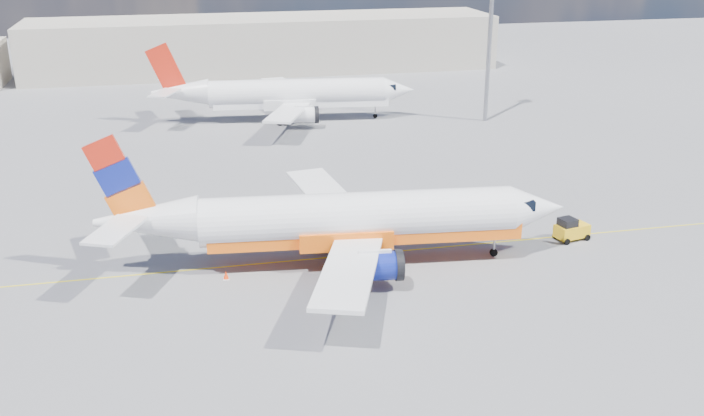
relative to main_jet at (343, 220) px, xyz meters
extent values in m
plane|color=slate|center=(-1.67, -1.76, -3.19)|extent=(240.00, 240.00, 0.00)
cube|color=yellow|center=(-1.67, 1.24, -3.19)|extent=(70.00, 0.15, 0.01)
cube|color=#BDB3A2|center=(3.33, 73.24, 0.81)|extent=(70.00, 14.00, 8.00)
cylinder|color=white|center=(0.99, -0.10, 0.21)|extent=(21.04, 5.23, 3.22)
cone|color=white|center=(13.24, -1.29, 0.21)|extent=(4.08, 3.57, 3.22)
cone|color=white|center=(-12.67, 1.24, 0.55)|extent=(6.89, 3.69, 3.06)
cube|color=black|center=(11.92, -1.16, 0.74)|extent=(1.81, 2.32, 0.66)
cube|color=#FF6410|center=(1.46, -0.14, -0.87)|extent=(20.99, 4.66, 1.14)
cube|color=white|center=(0.22, 6.64, -0.64)|extent=(4.66, 11.68, 0.76)
cube|color=white|center=(-1.07, -6.55, -0.64)|extent=(6.66, 11.72, 0.76)
cylinder|color=navy|center=(1.87, 4.10, -1.54)|extent=(3.57, 2.12, 1.80)
cylinder|color=navy|center=(1.05, -4.38, -1.54)|extent=(3.57, 2.12, 1.80)
cylinder|color=black|center=(3.38, 3.95, -1.54)|extent=(0.66, 2.02, 1.99)
cylinder|color=black|center=(2.56, -4.53, -1.54)|extent=(0.66, 2.02, 1.99)
cube|color=#FF6410|center=(-14.09, 1.37, 3.43)|extent=(4.45, 0.71, 5.91)
cube|color=white|center=(-13.79, 4.39, 1.16)|extent=(3.05, 5.07, 0.17)
cube|color=white|center=(-14.38, -1.64, 1.16)|extent=(3.80, 5.17, 0.17)
cylinder|color=#919299|center=(10.41, -1.02, -2.01)|extent=(0.19, 0.19, 1.99)
cylinder|color=black|center=(10.41, -1.02, -2.93)|extent=(0.55, 0.28, 0.53)
cylinder|color=black|center=(-0.67, 2.35, -2.77)|extent=(0.88, 0.44, 0.85)
cylinder|color=black|center=(-1.12, -2.17, -2.77)|extent=(0.88, 0.44, 0.85)
cylinder|color=white|center=(3.22, 40.45, 0.07)|extent=(20.16, 5.17, 3.08)
cone|color=white|center=(14.95, 39.21, 0.07)|extent=(3.93, 3.45, 3.08)
cone|color=white|center=(-9.85, 41.84, 0.39)|extent=(6.62, 3.58, 2.93)
cube|color=black|center=(13.68, 39.35, 0.57)|extent=(1.75, 2.24, 0.63)
cube|color=white|center=(3.67, 40.41, -0.97)|extent=(20.10, 4.62, 1.09)
cube|color=white|center=(2.54, 46.91, -0.75)|extent=(4.38, 11.18, 0.73)
cube|color=white|center=(1.20, 34.29, -0.75)|extent=(6.45, 11.22, 0.73)
cylinder|color=white|center=(4.10, 44.46, -1.61)|extent=(3.43, 2.06, 1.72)
cylinder|color=white|center=(3.25, 36.35, -1.61)|extent=(3.43, 2.06, 1.72)
cylinder|color=black|center=(5.55, 44.31, -1.61)|extent=(0.65, 1.94, 1.90)
cylinder|color=black|center=(4.69, 36.20, -1.61)|extent=(0.65, 1.94, 1.90)
cube|color=red|center=(-11.20, 41.98, 3.15)|extent=(4.26, 0.72, 5.66)
cube|color=white|center=(-10.90, 44.87, 0.98)|extent=(2.89, 4.85, 0.16)
cube|color=white|center=(-11.51, 39.10, 0.98)|extent=(3.67, 4.95, 0.16)
cylinder|color=#919299|center=(12.24, 39.50, -2.06)|extent=(0.18, 0.18, 1.90)
cylinder|color=black|center=(12.24, 39.50, -2.94)|extent=(0.53, 0.27, 0.51)
cylinder|color=black|center=(1.65, 42.81, -2.79)|extent=(0.85, 0.43, 0.82)
cylinder|color=black|center=(1.19, 38.48, -2.79)|extent=(0.85, 0.43, 0.82)
cylinder|color=black|center=(16.03, 0.98, -2.96)|extent=(0.49, 0.28, 0.46)
cylinder|color=black|center=(16.31, -0.28, -2.96)|extent=(0.49, 0.28, 0.46)
cylinder|color=black|center=(17.83, 1.38, -2.96)|extent=(0.49, 0.28, 0.46)
cylinder|color=black|center=(18.11, 0.12, -2.96)|extent=(0.49, 0.28, 0.46)
cube|color=yellow|center=(17.07, 0.55, -2.50)|extent=(2.62, 1.78, 0.92)
cube|color=black|center=(16.62, 0.45, -1.76)|extent=(1.32, 1.32, 0.55)
cube|color=white|center=(-7.94, -0.69, -3.17)|extent=(0.41, 0.41, 0.04)
cone|color=#F63509|center=(-7.94, -0.69, -2.88)|extent=(0.35, 0.35, 0.54)
cylinder|color=#919299|center=(24.31, 35.53, 7.71)|extent=(0.48, 0.48, 21.81)
camera|label=1|loc=(-10.05, -47.38, 18.76)|focal=40.00mm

